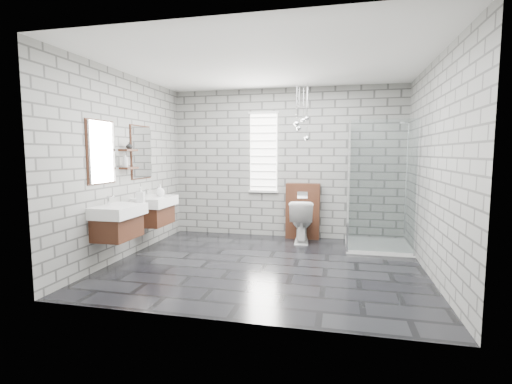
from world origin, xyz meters
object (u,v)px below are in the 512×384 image
(cistern_panel, at_px, (303,211))
(shower_enclosure, at_px, (372,218))
(vanity_right, at_px, (153,203))
(toilet, at_px, (301,221))
(vanity_left, at_px, (116,212))

(cistern_panel, xyz_separation_m, shower_enclosure, (1.16, -0.52, 0.00))
(vanity_right, relative_size, toilet, 2.14)
(vanity_left, relative_size, shower_enclosure, 0.77)
(vanity_left, bearing_deg, vanity_right, 90.00)
(cistern_panel, distance_m, toilet, 0.28)
(vanity_left, xyz_separation_m, cistern_panel, (2.25, 2.30, -0.26))
(shower_enclosure, xyz_separation_m, toilet, (-1.16, 0.27, -0.14))
(cistern_panel, relative_size, shower_enclosure, 0.49)
(vanity_right, bearing_deg, toilet, 25.03)
(cistern_panel, bearing_deg, vanity_left, -134.38)
(vanity_left, relative_size, cistern_panel, 1.57)
(vanity_left, xyz_separation_m, toilet, (2.25, 2.05, -0.39))
(vanity_right, xyz_separation_m, cistern_panel, (2.25, 1.30, -0.26))
(shower_enclosure, bearing_deg, toilet, 167.02)
(toilet, bearing_deg, vanity_left, 37.76)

